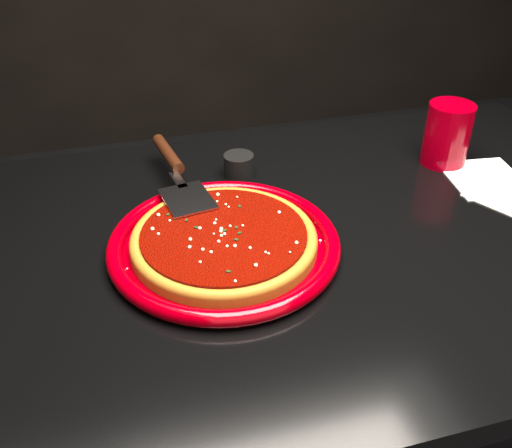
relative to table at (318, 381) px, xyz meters
The scene contains 11 objects.
table is the anchor object (origin of this frame).
plate 0.43m from the table, behind, with size 0.36×0.36×0.03m, color #740006.
pizza_crust 0.43m from the table, behind, with size 0.29×0.29×0.01m, color brown.
pizza_crust_rim 0.44m from the table, behind, with size 0.29×0.29×0.02m, color brown.
pizza_sauce 0.44m from the table, behind, with size 0.26×0.26×0.01m, color #660700.
parmesan_dusting 0.45m from the table, behind, with size 0.25×0.25×0.01m, color beige, non-canonical shape.
basil_flecks 0.45m from the table, behind, with size 0.23×0.23×0.00m, color black, non-canonical shape.
pizza_server 0.51m from the table, 140.95° to the left, with size 0.09×0.33×0.02m, color #B8BBC0, non-canonical shape.
cup 0.55m from the table, 28.26° to the left, with size 0.09×0.09×0.12m, color #90000C.
napkin_b 0.52m from the table, 13.03° to the left, with size 0.14×0.15×0.00m, color white.
ramekin 0.46m from the table, 115.27° to the left, with size 0.06×0.06×0.04m, color black.
Camera 1 is at (-0.33, -0.71, 1.29)m, focal length 40.00 mm.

